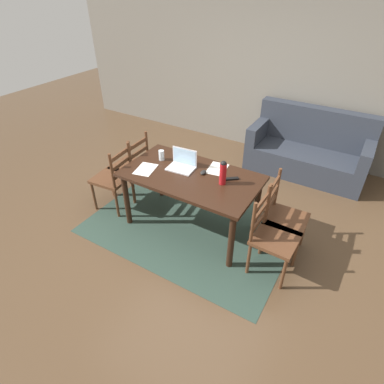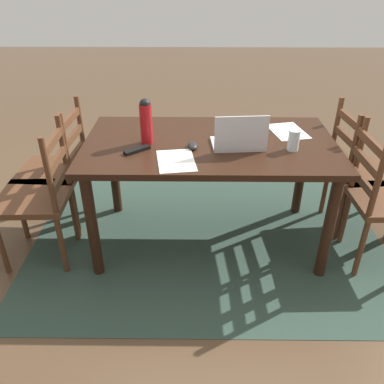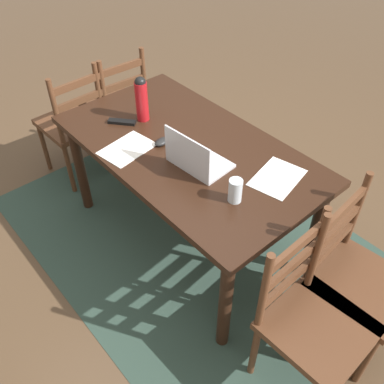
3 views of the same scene
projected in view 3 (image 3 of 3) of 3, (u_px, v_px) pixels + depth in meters
ground_plane at (188, 235)px, 2.97m from camera, size 14.00×14.00×0.00m
area_rug at (188, 235)px, 2.96m from camera, size 2.50×1.79×0.01m
dining_table at (187, 159)px, 2.51m from camera, size 1.60×0.89×0.77m
chair_right_near at (115, 107)px, 3.35m from camera, size 0.46×0.46×0.95m
chair_left_near at (355, 279)px, 2.13m from camera, size 0.48×0.48×0.95m
chair_left_far at (311, 321)px, 1.96m from camera, size 0.45×0.45×0.95m
chair_right_far at (75, 123)px, 3.18m from camera, size 0.46×0.46×0.95m
laptop at (195, 159)px, 2.27m from camera, size 0.34×0.25×0.23m
water_bottle at (142, 98)px, 2.56m from camera, size 0.08×0.08×0.29m
drinking_glass at (235, 191)px, 2.07m from camera, size 0.07×0.07×0.13m
computer_mouse at (162, 142)px, 2.45m from camera, size 0.07×0.11×0.03m
tv_remote at (122, 122)px, 2.62m from camera, size 0.16×0.14×0.02m
paper_stack_left at (277, 178)px, 2.24m from camera, size 0.27×0.33×0.00m
paper_stack_right at (127, 149)px, 2.43m from camera, size 0.25×0.32×0.00m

